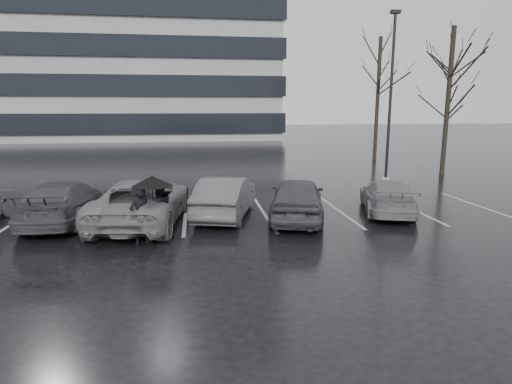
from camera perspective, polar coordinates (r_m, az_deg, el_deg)
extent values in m
plane|color=black|center=(12.89, 0.23, -5.67)|extent=(160.00, 160.00, 0.00)
cube|color=#969699|center=(64.33, -27.96, 19.18)|extent=(60.00, 25.00, 28.00)
cube|color=black|center=(63.53, -26.95, 8.48)|extent=(60.60, 25.60, 2.20)
cube|color=black|center=(63.55, -27.28, 12.07)|extent=(60.60, 25.60, 2.20)
cube|color=black|center=(63.81, -27.62, 15.65)|extent=(60.60, 25.60, 2.20)
cube|color=black|center=(64.33, -27.96, 19.18)|extent=(60.60, 25.60, 2.20)
imported|color=black|center=(14.46, 5.51, -0.84)|extent=(2.76, 4.62, 1.47)
imported|color=#2E2F31|center=(14.86, -4.06, -0.61)|extent=(2.58, 4.53, 1.41)
imported|color=#515154|center=(14.37, -14.93, -1.21)|extent=(3.11, 5.63, 1.49)
imported|color=black|center=(15.43, -24.16, -1.18)|extent=(2.15, 4.87, 1.39)
imported|color=#515154|center=(16.08, 17.12, -0.57)|extent=(2.81, 4.43, 1.20)
imported|color=black|center=(12.17, -15.19, -3.13)|extent=(0.71, 0.65, 1.63)
imported|color=black|center=(12.57, -12.78, -2.37)|extent=(1.04, 0.98, 1.71)
cylinder|color=black|center=(12.41, -13.49, -2.75)|extent=(0.02, 0.02, 1.64)
cone|color=black|center=(12.23, -13.69, 1.44)|extent=(1.12, 1.12, 0.29)
sphere|color=black|center=(12.20, -13.72, 2.10)|extent=(0.05, 0.05, 0.05)
cylinder|color=#969699|center=(23.15, 16.89, 1.66)|extent=(0.46, 0.46, 0.18)
cylinder|color=black|center=(22.86, 17.48, 11.63)|extent=(0.15, 0.15, 8.21)
cube|color=black|center=(23.29, 18.12, 21.87)|extent=(0.46, 0.27, 0.16)
cube|color=#9D9D9F|center=(16.32, -29.50, -3.53)|extent=(0.12, 5.00, 0.00)
cube|color=#9D9D9F|center=(15.51, -19.82, -3.42)|extent=(0.12, 5.00, 0.00)
cube|color=#9D9D9F|center=(15.18, -9.41, -3.21)|extent=(0.12, 5.00, 0.00)
cube|color=#9D9D9F|center=(15.36, 1.10, -2.88)|extent=(0.12, 5.00, 0.00)
cube|color=#9D9D9F|center=(16.04, 11.03, -2.49)|extent=(0.12, 5.00, 0.00)
cube|color=#9D9D9F|center=(17.15, 19.92, -2.07)|extent=(0.12, 5.00, 0.00)
cube|color=#9D9D9F|center=(18.62, 27.56, -1.67)|extent=(0.12, 5.00, 0.00)
cylinder|color=black|center=(26.14, 24.21, 10.83)|extent=(0.26, 0.26, 8.00)
cylinder|color=black|center=(30.85, 24.15, 9.82)|extent=(0.26, 0.26, 7.00)
cylinder|color=black|center=(31.88, 15.90, 11.73)|extent=(0.26, 0.26, 8.50)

